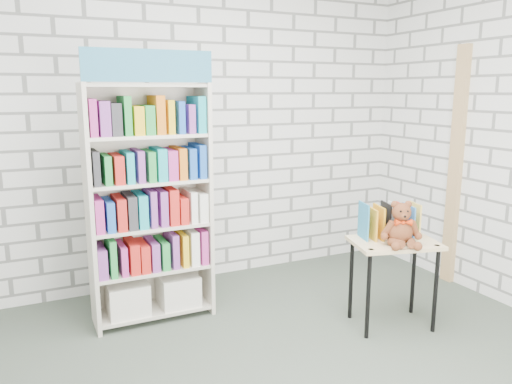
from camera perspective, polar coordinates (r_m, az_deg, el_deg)
name	(u,v)px	position (r m, az deg, el deg)	size (l,w,h in m)	color
room_shell	(287,76)	(2.55, 3.54, 13.08)	(4.52, 4.02, 2.81)	silver
bookshelf	(149,202)	(3.77, -12.11, -1.13)	(0.89, 0.34, 1.99)	beige
display_table	(394,253)	(3.78, 15.48, -6.73)	(0.69, 0.56, 0.65)	#DFC085
table_books	(390,221)	(3.80, 15.01, -3.19)	(0.45, 0.29, 0.25)	teal
teddy_bear	(401,228)	(3.64, 16.28, -3.93)	(0.29, 0.28, 0.31)	maroon
door_trim	(455,167)	(4.74, 21.83, 2.62)	(0.05, 0.12, 2.10)	tan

